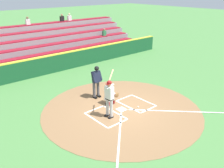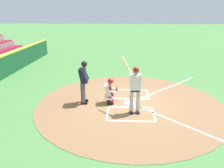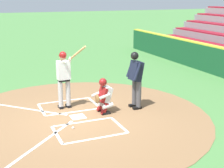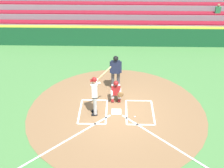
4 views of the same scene
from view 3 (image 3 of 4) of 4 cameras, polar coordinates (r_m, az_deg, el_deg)
name	(u,v)px [view 3 (image 3 of 4)]	position (r m, az deg, el deg)	size (l,w,h in m)	color
ground_plane	(78,117)	(9.92, -6.00, -5.83)	(120.00, 120.00, 0.00)	#4C8442
dirt_circle	(78,117)	(9.92, -6.00, -5.79)	(8.00, 8.00, 0.01)	olive
home_plate_and_chalk	(49,121)	(9.72, -11.00, -6.40)	(7.93, 4.91, 0.01)	white
batter	(64,76)	(10.41, -8.42, 1.47)	(0.90, 0.77, 2.13)	#BCBCBC
catcher	(104,95)	(10.01, -1.48, -1.98)	(0.61, 0.61, 1.13)	black
plate_umpire	(136,76)	(10.35, 4.21, 1.39)	(0.59, 0.43, 1.86)	#4C4C51
baseball	(73,128)	(9.09, -6.87, -7.66)	(0.07, 0.07, 0.07)	white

